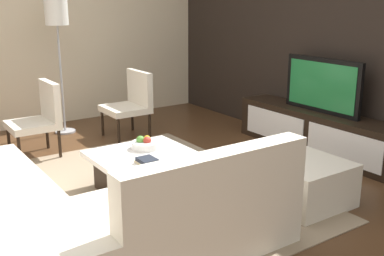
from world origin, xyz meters
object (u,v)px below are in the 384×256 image
(media_console, at_px, (319,132))
(accent_chair_far, at_px, (132,100))
(coffee_table, at_px, (146,173))
(accent_chair_near, at_px, (40,115))
(floor_lamp, at_px, (57,22))
(book_stack, at_px, (146,161))
(sectional_couch, at_px, (69,214))
(ottoman, at_px, (304,182))
(television, at_px, (322,85))
(fruit_bowl, at_px, (146,144))

(media_console, distance_m, accent_chair_far, 2.43)
(coffee_table, xyz_separation_m, accent_chair_near, (-1.68, -0.46, 0.29))
(floor_lamp, distance_m, book_stack, 2.92)
(sectional_couch, height_order, coffee_table, sectional_couch)
(floor_lamp, bearing_deg, sectional_couch, -19.15)
(ottoman, relative_size, accent_chair_far, 0.80)
(accent_chair_near, distance_m, accent_chair_far, 1.25)
(sectional_couch, xyz_separation_m, coffee_table, (-0.61, 0.98, -0.09))
(accent_chair_near, xyz_separation_m, accent_chair_far, (-0.12, 1.25, 0.00))
(floor_lamp, bearing_deg, media_console, 40.48)
(television, height_order, floor_lamp, floor_lamp)
(floor_lamp, height_order, fruit_bowl, floor_lamp)
(media_console, xyz_separation_m, fruit_bowl, (-0.28, -2.20, 0.18))
(media_console, height_order, television, television)
(ottoman, height_order, book_stack, book_stack)
(sectional_couch, height_order, accent_chair_near, accent_chair_near)
(television, xyz_separation_m, sectional_couch, (0.51, -3.28, -0.53))
(media_console, bearing_deg, sectional_couch, -81.18)
(coffee_table, bearing_deg, media_console, 87.51)
(fruit_bowl, bearing_deg, sectional_couch, -53.74)
(floor_lamp, xyz_separation_m, accent_chair_far, (0.68, 0.69, -1.00))
(accent_chair_near, distance_m, ottoman, 3.10)
(media_console, height_order, accent_chair_far, accent_chair_far)
(accent_chair_near, bearing_deg, sectional_couch, -6.79)
(television, bearing_deg, book_stack, -87.10)
(fruit_bowl, bearing_deg, accent_chair_far, 156.86)
(accent_chair_far, bearing_deg, media_console, 28.74)
(television, relative_size, sectional_couch, 0.45)
(television, height_order, sectional_couch, television)
(fruit_bowl, height_order, book_stack, fruit_bowl)
(accent_chair_near, bearing_deg, book_stack, 16.17)
(accent_chair_far, xyz_separation_m, book_stack, (2.02, -0.91, -0.08))
(floor_lamp, distance_m, fruit_bowl, 2.53)
(television, bearing_deg, sectional_couch, -81.18)
(book_stack, bearing_deg, television, 92.90)
(sectional_couch, bearing_deg, accent_chair_far, 143.69)
(fruit_bowl, bearing_deg, coffee_table, -28.39)
(media_console, xyz_separation_m, floor_lamp, (-2.58, -2.20, 1.24))
(accent_chair_near, relative_size, ottoman, 1.24)
(sectional_couch, xyz_separation_m, accent_chair_far, (-2.40, 1.77, 0.20))
(coffee_table, relative_size, ottoman, 1.37)
(media_console, height_order, accent_chair_near, accent_chair_near)
(sectional_couch, distance_m, fruit_bowl, 1.34)
(television, bearing_deg, floor_lamp, -139.51)
(accent_chair_near, height_order, floor_lamp, floor_lamp)
(floor_lamp, distance_m, ottoman, 3.84)
(television, bearing_deg, fruit_bowl, -97.32)
(coffee_table, height_order, fruit_bowl, fruit_bowl)
(television, relative_size, accent_chair_near, 1.22)
(television, xyz_separation_m, accent_chair_far, (-1.90, -1.51, -0.33))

